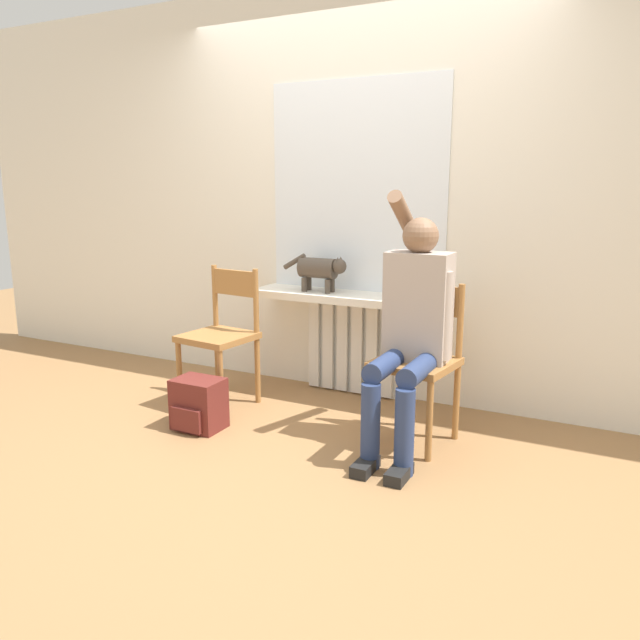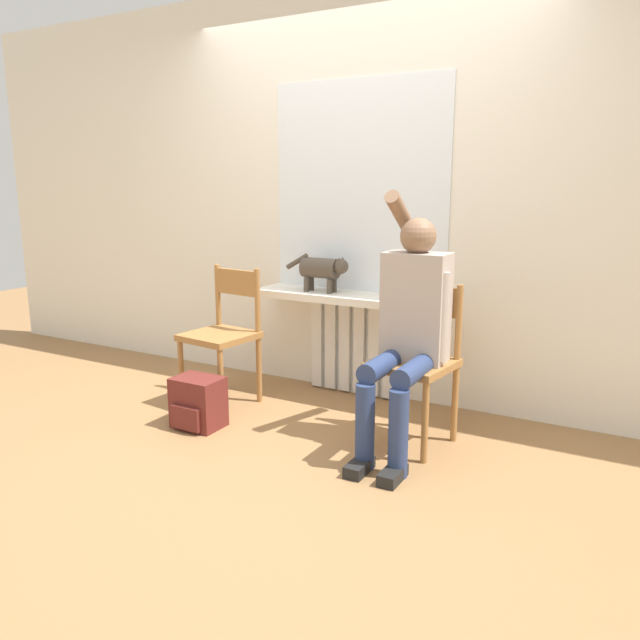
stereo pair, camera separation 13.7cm
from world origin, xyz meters
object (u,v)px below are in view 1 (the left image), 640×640
at_px(backpack, 198,404).
at_px(person, 412,322).
at_px(chair_right, 418,359).
at_px(chair_left, 222,334).
at_px(cat, 321,269).

bearing_deg(backpack, person, 14.80).
height_order(chair_right, person, person).
distance_m(chair_left, backpack, 0.55).
bearing_deg(chair_right, cat, 159.20).
bearing_deg(chair_left, backpack, -67.10).
distance_m(chair_left, chair_right, 1.32).
bearing_deg(chair_right, person, -84.69).
xyz_separation_m(cat, backpack, (-0.36, -0.88, -0.72)).
xyz_separation_m(chair_left, cat, (0.49, 0.46, 0.40)).
bearing_deg(chair_right, chair_left, -172.16).
bearing_deg(cat, backpack, -112.38).
bearing_deg(chair_right, backpack, -152.68).
bearing_deg(cat, person, -34.21).
height_order(person, cat, person).
height_order(chair_right, backpack, chair_right).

